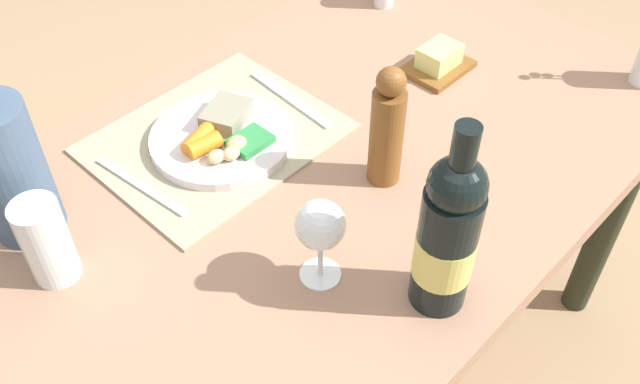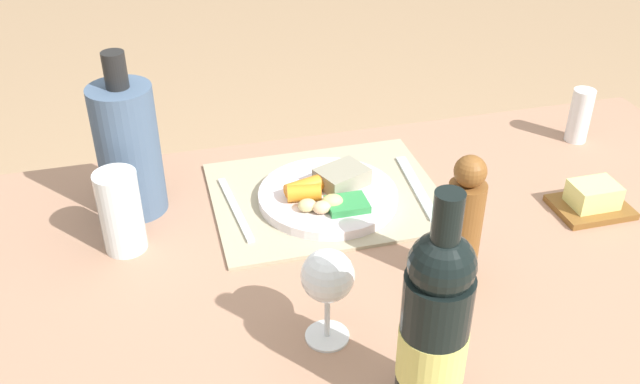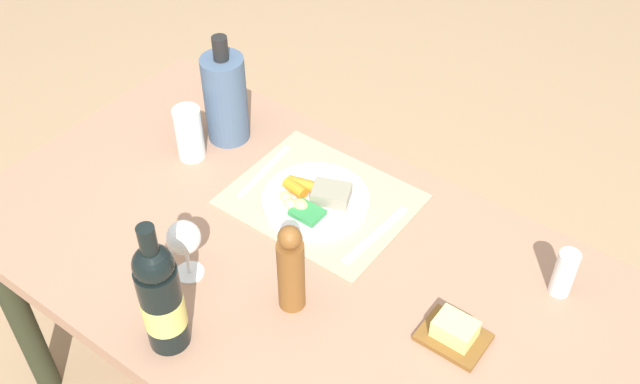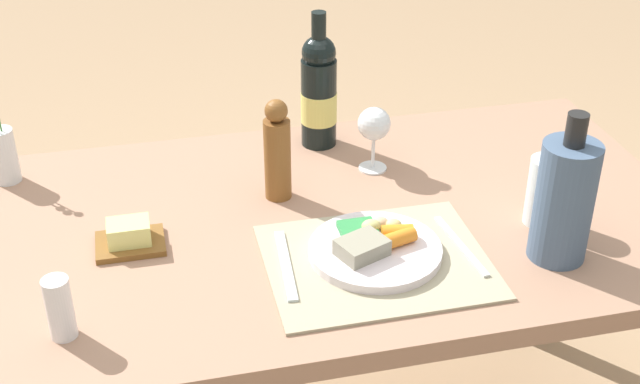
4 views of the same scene
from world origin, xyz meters
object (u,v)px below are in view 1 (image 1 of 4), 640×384
Objects in this scene: fork at (291,99)px; water_tumbler at (48,246)px; knife at (140,186)px; wine_bottle at (448,236)px; butter_dish at (438,61)px; dinner_plate at (222,136)px; dining_table at (305,208)px; pepper_mill at (387,129)px; cooler_bottle at (8,169)px; wine_glass at (320,227)px.

water_tumbler reaches higher than fork.
wine_bottle is (-0.16, 0.49, 0.12)m from knife.
butter_dish is at bearing 172.96° from water_tumbler.
dinner_plate is 0.17m from fork.
pepper_mill is (-0.08, 0.10, 0.19)m from dining_table.
fork is 0.99× the size of pepper_mill.
wine_bottle reaches higher than dinner_plate.
wine_bottle reaches higher than pepper_mill.
pepper_mill is 0.57m from cooler_bottle.
pepper_mill reaches higher than butter_dish.
cooler_bottle is at bearing -35.36° from pepper_mill.
pepper_mill is at bearing 144.64° from cooler_bottle.
pepper_mill is (0.31, 0.12, 0.08)m from butter_dish.
wine_bottle is 1.08× the size of cooler_bottle.
dining_table is 6.74× the size of fork.
knife is at bearing -5.08° from dinner_plate.
butter_dish is 0.88× the size of wine_glass.
cooler_bottle is (0.50, -0.07, 0.11)m from fork.
dining_table is at bearing 149.08° from cooler_bottle.
fork is 0.74× the size of cooler_bottle.
pepper_mill is (-0.23, -0.07, -0.00)m from wine_glass.
water_tumbler is (0.36, 0.04, 0.04)m from dinner_plate.
knife is 0.21m from cooler_bottle.
cooler_bottle reaches higher than water_tumbler.
butter_dish is at bearing 160.33° from knife.
water_tumbler reaches higher than knife.
dining_table is at bearing 107.72° from dinner_plate.
dinner_plate is 0.48m from wine_bottle.
wine_bottle reaches higher than wine_glass.
knife is at bearing -71.47° from wine_bottle.
water_tumbler is 0.48× the size of cooler_bottle.
cooler_bottle is at bearing -58.89° from wine_bottle.
pepper_mill is at bearing -122.58° from wine_bottle.
dinner_plate is at bearing -105.66° from wine_glass.
butter_dish is (-0.61, 0.15, 0.01)m from knife.
dining_table is 6.67× the size of pepper_mill.
fork is at bearing 179.97° from dinner_plate.
knife is 0.71× the size of cooler_bottle.
fork is 0.52m from cooler_bottle.
fork is at bearing -128.78° from wine_glass.
fork is at bearing 171.61° from cooler_bottle.
water_tumbler is 0.54m from pepper_mill.
dinner_plate is (0.05, -0.15, 0.11)m from dining_table.
dinner_plate is 0.35m from cooler_bottle.
butter_dish is at bearing -143.36° from wine_bottle.
fork is 0.43m from wine_glass.
wine_glass is (-0.26, 0.29, 0.04)m from water_tumbler.
butter_dish reaches higher than fork.
wine_glass is at bearing 132.83° from water_tumbler.
dinner_plate is at bearing 169.34° from knife.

